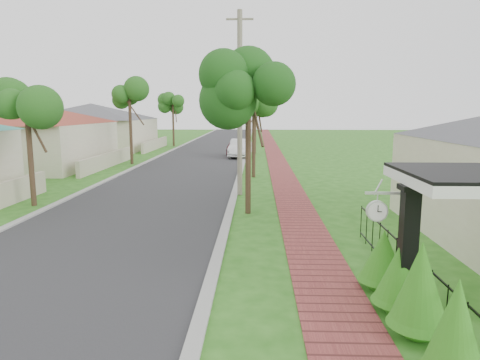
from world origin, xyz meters
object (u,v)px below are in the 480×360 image
(parked_car_red, at_px, (236,149))
(near_tree, at_px, (248,92))
(station_clock, at_px, (377,210))
(parked_car_white, at_px, (240,148))
(utility_pole, at_px, (240,104))
(porch_post, at_px, (407,257))

(parked_car_red, xyz_separation_m, near_tree, (1.44, -20.08, 3.91))
(station_clock, bearing_deg, parked_car_white, 97.79)
(station_clock, bearing_deg, utility_pole, 105.74)
(porch_post, height_order, utility_pole, utility_pole)
(utility_pole, bearing_deg, station_clock, -74.26)
(porch_post, bearing_deg, utility_pole, 107.46)
(parked_car_white, height_order, utility_pole, utility_pole)
(near_tree, relative_size, utility_pole, 0.69)
(parked_car_red, distance_m, station_clock, 28.02)
(porch_post, distance_m, parked_car_white, 28.25)
(parked_car_white, relative_size, utility_pole, 0.55)
(parked_car_white, bearing_deg, porch_post, -77.13)
(utility_pole, xyz_separation_m, station_clock, (3.16, -11.20, -2.22))
(parked_car_red, relative_size, station_clock, 5.39)
(parked_car_red, height_order, utility_pole, utility_pole)
(porch_post, xyz_separation_m, near_tree, (-3.19, 8.00, 3.43))
(parked_car_red, bearing_deg, porch_post, -88.43)
(near_tree, relative_size, station_clock, 8.19)
(parked_car_white, bearing_deg, utility_pole, -83.67)
(parked_car_red, height_order, station_clock, station_clock)
(station_clock, bearing_deg, near_tree, 109.57)
(porch_post, xyz_separation_m, utility_pole, (-3.65, 11.60, 3.05))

